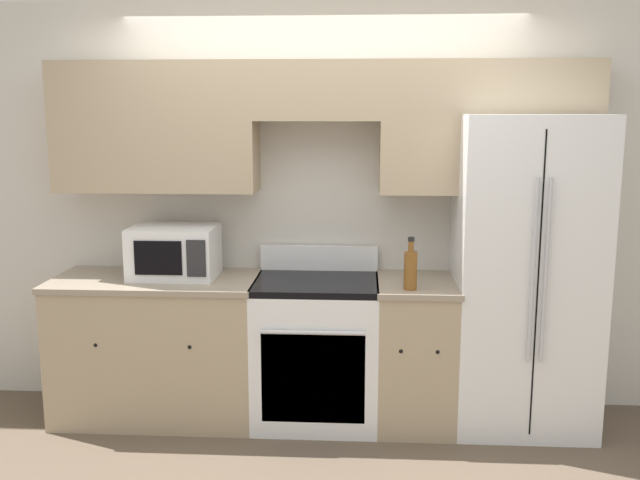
{
  "coord_description": "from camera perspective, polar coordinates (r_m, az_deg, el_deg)",
  "views": [
    {
      "loc": [
        0.25,
        -3.92,
        1.93
      ],
      "look_at": [
        0.0,
        0.31,
        1.15
      ],
      "focal_mm": 40.0,
      "sensor_mm": 36.0,
      "label": 1
    }
  ],
  "objects": [
    {
      "name": "wall_back",
      "position": [
        4.53,
        0.23,
        5.06
      ],
      "size": [
        8.0,
        0.39,
        2.6
      ],
      "color": "beige",
      "rests_on": "ground_plane"
    },
    {
      "name": "lower_cabinets_left",
      "position": [
        4.66,
        -12.83,
        -8.35
      ],
      "size": [
        1.27,
        0.64,
        0.9
      ],
      "color": "tan",
      "rests_on": "ground_plane"
    },
    {
      "name": "lower_cabinets_right",
      "position": [
        4.49,
        7.61,
        -8.88
      ],
      "size": [
        0.49,
        0.64,
        0.9
      ],
      "color": "tan",
      "rests_on": "ground_plane"
    },
    {
      "name": "oven_range",
      "position": [
        4.49,
        -0.29,
        -8.75
      ],
      "size": [
        0.76,
        0.65,
        1.06
      ],
      "color": "white",
      "rests_on": "ground_plane"
    },
    {
      "name": "microwave",
      "position": [
        4.51,
        -11.57,
        -0.92
      ],
      "size": [
        0.52,
        0.4,
        0.32
      ],
      "color": "white",
      "rests_on": "lower_cabinets_left"
    },
    {
      "name": "refrigerator",
      "position": [
        4.48,
        16.0,
        -2.6
      ],
      "size": [
        0.83,
        0.72,
        1.9
      ],
      "color": "white",
      "rests_on": "ground_plane"
    },
    {
      "name": "ground_plane",
      "position": [
        4.37,
        -0.25,
        -15.74
      ],
      "size": [
        12.0,
        12.0,
        0.0
      ],
      "primitive_type": "plane",
      "color": "brown"
    },
    {
      "name": "bottle",
      "position": [
        4.14,
        7.26,
        -2.3
      ],
      "size": [
        0.08,
        0.08,
        0.31
      ],
      "color": "brown",
      "rests_on": "lower_cabinets_right"
    }
  ]
}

